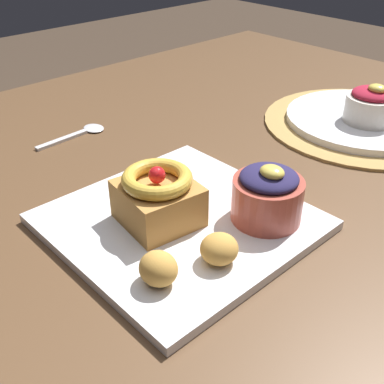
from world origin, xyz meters
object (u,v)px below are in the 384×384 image
cake_slice (158,197)px  fritter_front (158,269)px  berry_ramekin (268,195)px  back_plate (364,119)px  front_plate (180,222)px  back_ramekin (371,105)px  spoon (81,133)px  fritter_middle (219,249)px

cake_slice → fritter_front: (0.08, -0.07, -0.02)m
berry_ramekin → back_plate: bearing=102.0°
front_plate → back_plate: bearing=90.8°
cake_slice → back_ramekin: size_ratio=1.13×
spoon → fritter_front: bearing=-114.0°
fritter_middle → spoon: bearing=169.3°
berry_ramekin → spoon: berry_ramekin is taller
front_plate → cake_slice: 0.05m
cake_slice → fritter_middle: cake_slice is taller
front_plate → back_plate: size_ratio=1.04×
fritter_front → spoon: bearing=159.5°
cake_slice → spoon: bearing=166.0°
fritter_middle → back_ramekin: back_ramekin is taller
berry_ramekin → back_plate: 0.37m
back_ramekin → fritter_front: bearing=-83.3°
cake_slice → berry_ramekin: size_ratio=1.15×
front_plate → berry_ramekin: size_ratio=3.32×
back_plate → fritter_middle: bearing=-78.4°
spoon → berry_ramekin: bearing=-90.0°
front_plate → back_ramekin: (0.01, 0.42, 0.04)m
berry_ramekin → fritter_middle: size_ratio=2.04×
back_ramekin → spoon: 0.49m
cake_slice → back_plate: 0.46m
fritter_front → front_plate: bearing=127.7°
berry_ramekin → back_ramekin: (-0.06, 0.34, 0.00)m
spoon → back_plate: bearing=-41.9°
fritter_front → fritter_middle: bearing=74.8°
fritter_middle → back_plate: bearing=101.6°
berry_ramekin → back_plate: (-0.08, 0.36, -0.03)m
fritter_front → fritter_middle: size_ratio=1.00×
cake_slice → fritter_middle: size_ratio=2.34×
back_plate → spoon: (-0.30, -0.38, -0.01)m
cake_slice → fritter_middle: bearing=-0.4°
back_plate → back_ramekin: (0.02, -0.02, 0.03)m
front_plate → fritter_middle: fritter_middle is taller
fritter_front → back_plate: fritter_front is taller
cake_slice → fritter_front: bearing=-39.5°
fritter_middle → spoon: 0.41m
berry_ramekin → fritter_middle: berry_ramekin is taller
front_plate → back_plate: 0.43m
front_plate → fritter_front: fritter_front is taller
front_plate → back_plate: back_plate is taller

